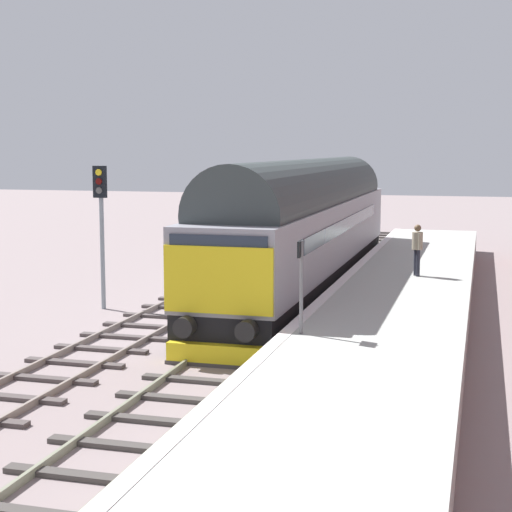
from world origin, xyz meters
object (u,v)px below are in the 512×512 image
diesel_locomotive (307,223)px  signal_post_near (101,218)px  platform_number_sign (301,272)px  waiting_passenger (417,245)px

diesel_locomotive → signal_post_near: size_ratio=4.51×
diesel_locomotive → platform_number_sign: diesel_locomotive is taller
diesel_locomotive → waiting_passenger: bearing=-20.2°
platform_number_sign → waiting_passenger: (1.80, 9.08, -0.37)m
platform_number_sign → waiting_passenger: 9.26m
diesel_locomotive → waiting_passenger: size_ratio=12.41×
signal_post_near → waiting_passenger: size_ratio=2.75×
signal_post_near → waiting_passenger: (9.51, 3.00, -0.91)m
waiting_passenger → platform_number_sign: bearing=144.6°
signal_post_near → diesel_locomotive: bearing=38.2°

